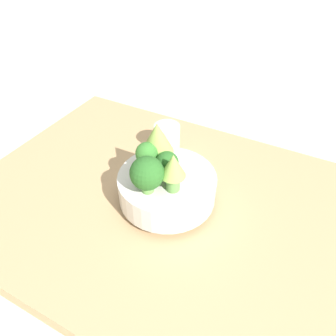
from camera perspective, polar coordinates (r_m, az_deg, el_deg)
name	(u,v)px	position (r m, az deg, el deg)	size (l,w,h in m)	color
ground_plane	(178,218)	(0.76, 1.76, -8.70)	(6.00, 6.00, 0.00)	beige
table	(178,212)	(0.75, 1.79, -7.64)	(0.97, 0.65, 0.04)	tan
bowl	(168,186)	(0.71, 0.00, -3.19)	(0.21, 0.21, 0.07)	silver
broccoli_floret_back	(147,174)	(0.63, -3.67, -1.00)	(0.07, 0.07, 0.08)	#6BA34C
romanesco_piece_far	(175,169)	(0.62, 1.22, -0.21)	(0.05, 0.05, 0.09)	#609347
romanesco_piece_near	(157,138)	(0.68, -1.88, 5.17)	(0.07, 0.07, 0.10)	#6BA34C
broccoli_floret_center	(168,162)	(0.67, 0.00, 0.99)	(0.05, 0.05, 0.06)	#7AB256
broccoli_floret_right	(147,155)	(0.68, -3.74, 2.28)	(0.05, 0.05, 0.07)	#6BA34C
cup	(167,139)	(0.86, -0.18, 5.06)	(0.07, 0.07, 0.08)	silver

